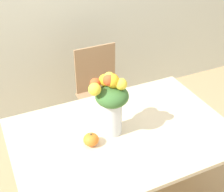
# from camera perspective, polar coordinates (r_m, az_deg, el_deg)

# --- Properties ---
(dining_table) EXTENTS (1.46, 0.99, 0.72)m
(dining_table) POSITION_cam_1_polar(r_m,az_deg,el_deg) (2.16, 1.90, -8.35)
(dining_table) COLOR beige
(dining_table) RESTS_ON ground_plane
(flower_vase) EXTENTS (0.26, 0.24, 0.45)m
(flower_vase) POSITION_cam_1_polar(r_m,az_deg,el_deg) (1.97, -0.17, -0.89)
(flower_vase) COLOR silver
(flower_vase) RESTS_ON dining_table
(pumpkin) EXTENTS (0.10, 0.10, 0.09)m
(pumpkin) POSITION_cam_1_polar(r_m,az_deg,el_deg) (2.00, -3.84, -7.94)
(pumpkin) COLOR orange
(pumpkin) RESTS_ON dining_table
(dining_chair_near_window) EXTENTS (0.42, 0.42, 0.91)m
(dining_chair_near_window) POSITION_cam_1_polar(r_m,az_deg,el_deg) (2.93, -1.95, 0.35)
(dining_chair_near_window) COLOR #9E7A56
(dining_chair_near_window) RESTS_ON ground_plane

